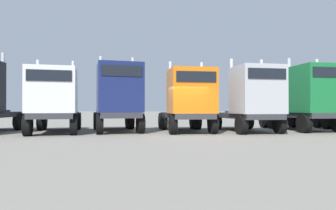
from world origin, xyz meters
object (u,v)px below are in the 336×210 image
(semi_truck_silver, at_px, (251,99))
(semi_truck_green, at_px, (310,98))
(semi_truck_navy, at_px, (118,97))
(semi_truck_orange, at_px, (189,100))
(semi_truck_white, at_px, (54,100))

(semi_truck_silver, relative_size, semi_truck_green, 1.06)
(semi_truck_navy, xyz_separation_m, semi_truck_silver, (7.62, -0.39, -0.10))
(semi_truck_navy, xyz_separation_m, semi_truck_green, (11.41, 0.27, -0.01))
(semi_truck_navy, bearing_deg, semi_truck_orange, 71.88)
(semi_truck_orange, bearing_deg, semi_truck_silver, 82.37)
(semi_truck_navy, distance_m, semi_truck_orange, 4.05)
(semi_truck_navy, bearing_deg, semi_truck_white, -91.65)
(semi_truck_navy, relative_size, semi_truck_green, 1.04)
(semi_truck_white, height_order, semi_truck_navy, semi_truck_navy)
(semi_truck_silver, xyz_separation_m, semi_truck_green, (3.78, 0.66, 0.10))
(semi_truck_green, bearing_deg, semi_truck_white, -93.59)
(semi_truck_green, bearing_deg, semi_truck_navy, -96.02)
(semi_truck_orange, distance_m, semi_truck_silver, 3.59)
(semi_truck_white, xyz_separation_m, semi_truck_silver, (11.02, 0.32, 0.05))
(semi_truck_navy, distance_m, semi_truck_silver, 7.63)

